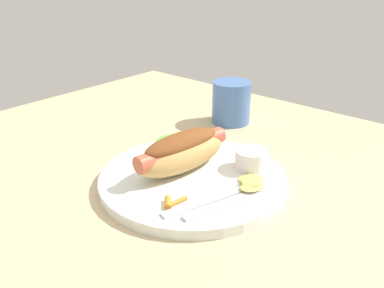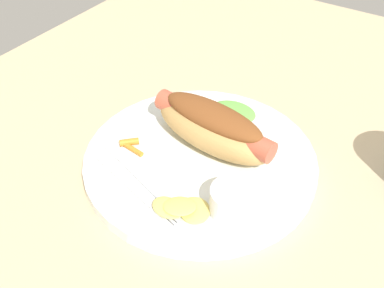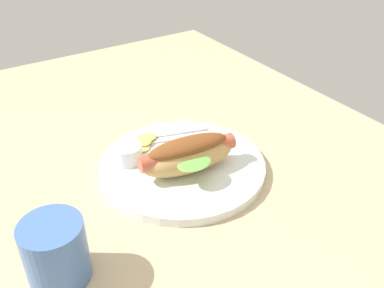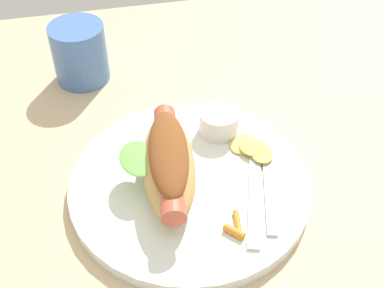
% 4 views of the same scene
% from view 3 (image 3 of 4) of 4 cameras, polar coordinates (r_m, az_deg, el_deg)
% --- Properties ---
extents(ground_plane, '(1.20, 0.90, 0.02)m').
position_cam_3_polar(ground_plane, '(0.79, -3.49, -2.86)').
color(ground_plane, tan).
extents(plate, '(0.29, 0.29, 0.02)m').
position_cam_3_polar(plate, '(0.76, -1.30, -2.96)').
color(plate, white).
rests_on(plate, ground_plane).
extents(hot_dog, '(0.10, 0.17, 0.06)m').
position_cam_3_polar(hot_dog, '(0.72, -0.52, -1.37)').
color(hot_dog, tan).
rests_on(hot_dog, plate).
extents(sauce_ramekin, '(0.05, 0.05, 0.03)m').
position_cam_3_polar(sauce_ramekin, '(0.76, -8.63, -1.24)').
color(sauce_ramekin, white).
rests_on(sauce_ramekin, plate).
extents(fork, '(0.05, 0.14, 0.00)m').
position_cam_3_polar(fork, '(0.83, -2.51, 1.42)').
color(fork, silver).
rests_on(fork, plate).
extents(knife, '(0.06, 0.15, 0.00)m').
position_cam_3_polar(knife, '(0.82, -1.32, 0.92)').
color(knife, silver).
rests_on(knife, plate).
extents(chips_pile, '(0.06, 0.07, 0.01)m').
position_cam_3_polar(chips_pile, '(0.80, -6.58, 0.25)').
color(chips_pile, '#E0CA63').
rests_on(chips_pile, plate).
extents(carrot_garnish, '(0.02, 0.04, 0.01)m').
position_cam_3_polar(carrot_garnish, '(0.81, 2.54, 0.76)').
color(carrot_garnish, orange).
rests_on(carrot_garnish, plate).
extents(drinking_cup, '(0.08, 0.08, 0.09)m').
position_cam_3_polar(drinking_cup, '(0.58, -17.73, -13.54)').
color(drinking_cup, '#4770B2').
rests_on(drinking_cup, ground_plane).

